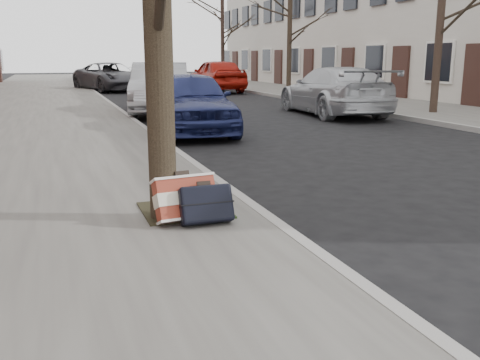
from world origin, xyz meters
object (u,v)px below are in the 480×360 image
object	(u,v)px
suitcase_navy	(206,204)
car_near_mid	(160,88)
car_near_front	(190,102)
suitcase_red	(186,199)

from	to	relation	value
suitcase_navy	car_near_mid	distance (m)	11.60
suitcase_navy	car_near_front	world-z (taller)	car_near_front
suitcase_navy	car_near_mid	bearing A→B (deg)	80.97
suitcase_navy	car_near_mid	world-z (taller)	car_near_mid
suitcase_red	car_near_front	bearing A→B (deg)	68.37
car_near_mid	suitcase_red	bearing A→B (deg)	-87.47
suitcase_red	car_near_mid	distance (m)	11.48
suitcase_red	car_near_mid	bearing A→B (deg)	72.98
suitcase_red	car_near_front	xyz separation A→B (m)	(1.79, 6.92, 0.35)
suitcase_red	car_near_front	distance (m)	7.15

